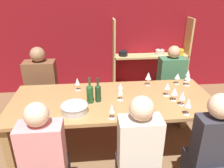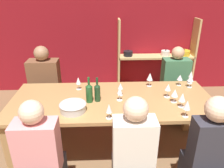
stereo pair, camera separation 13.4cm
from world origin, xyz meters
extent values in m
cube|color=maroon|center=(0.00, 3.83, 1.35)|extent=(8.80, 0.06, 2.70)
cube|color=tan|center=(0.09, 3.63, 0.73)|extent=(0.04, 0.30, 1.46)
cube|color=tan|center=(1.55, 3.63, 0.73)|extent=(0.04, 0.30, 1.46)
cube|color=tan|center=(0.82, 3.63, 0.02)|extent=(1.45, 0.30, 0.04)
cylinder|color=#E0561E|center=(0.28, 3.63, 0.11)|extent=(0.21, 0.21, 0.14)
sphere|color=black|center=(0.28, 3.63, 0.19)|extent=(0.02, 0.02, 0.02)
cylinder|color=red|center=(0.64, 3.63, 0.08)|extent=(0.21, 0.21, 0.09)
sphere|color=black|center=(0.64, 3.63, 0.14)|extent=(0.02, 0.02, 0.02)
cylinder|color=#338447|center=(1.00, 3.63, 0.10)|extent=(0.23, 0.23, 0.12)
sphere|color=black|center=(1.00, 3.63, 0.17)|extent=(0.02, 0.02, 0.02)
cylinder|color=#235BAD|center=(1.37, 3.63, 0.10)|extent=(0.17, 0.17, 0.14)
sphere|color=black|center=(1.37, 3.63, 0.18)|extent=(0.02, 0.02, 0.02)
cube|color=tan|center=(0.82, 3.63, 0.75)|extent=(1.45, 0.30, 0.04)
cylinder|color=black|center=(0.28, 3.63, 0.82)|extent=(0.18, 0.18, 0.10)
sphere|color=black|center=(0.28, 3.63, 0.88)|extent=(0.02, 0.02, 0.02)
cylinder|color=silver|center=(1.00, 3.63, 0.82)|extent=(0.17, 0.17, 0.10)
sphere|color=black|center=(1.00, 3.63, 0.88)|extent=(0.02, 0.02, 0.02)
cylinder|color=gold|center=(1.37, 3.63, 0.82)|extent=(0.23, 0.23, 0.10)
sphere|color=black|center=(1.37, 3.63, 0.88)|extent=(0.02, 0.02, 0.02)
cube|color=#AD7F4C|center=(-0.10, 1.87, 0.75)|extent=(2.42, 0.99, 0.04)
cube|color=#AD7F4C|center=(-1.23, 1.46, 0.37)|extent=(0.08, 0.08, 0.73)
cube|color=#AD7F4C|center=(1.03, 1.46, 0.37)|extent=(0.08, 0.08, 0.73)
cube|color=#AD7F4C|center=(-1.23, 2.29, 0.37)|extent=(0.08, 0.08, 0.73)
cube|color=#AD7F4C|center=(1.03, 2.29, 0.37)|extent=(0.08, 0.08, 0.73)
cylinder|color=#B7BABC|center=(-0.54, 1.62, 0.81)|extent=(0.28, 0.28, 0.08)
torus|color=#B7BABC|center=(-0.54, 1.62, 0.85)|extent=(0.29, 0.29, 0.01)
cylinder|color=#1E4C23|center=(-0.37, 1.82, 0.87)|extent=(0.08, 0.08, 0.19)
cone|color=#1E4C23|center=(-0.37, 1.82, 0.98)|extent=(0.08, 0.08, 0.04)
cylinder|color=#1E4C23|center=(-0.37, 1.82, 1.04)|extent=(0.03, 0.03, 0.08)
cylinder|color=#19381E|center=(-0.28, 1.84, 0.86)|extent=(0.07, 0.07, 0.18)
cone|color=#19381E|center=(-0.28, 1.84, 0.97)|extent=(0.07, 0.07, 0.03)
cylinder|color=#19381E|center=(-0.28, 1.84, 1.02)|extent=(0.03, 0.03, 0.08)
cylinder|color=white|center=(0.63, 1.45, 0.77)|extent=(0.06, 0.06, 0.00)
cylinder|color=white|center=(0.63, 1.45, 0.82)|extent=(0.01, 0.01, 0.09)
cone|color=white|center=(0.63, 1.45, 0.91)|extent=(0.07, 0.07, 0.10)
cylinder|color=maroon|center=(0.63, 1.45, 0.89)|extent=(0.04, 0.04, 0.04)
cylinder|color=white|center=(0.66, 1.66, 0.77)|extent=(0.07, 0.07, 0.00)
cylinder|color=white|center=(0.66, 1.66, 0.81)|extent=(0.01, 0.01, 0.07)
cone|color=white|center=(0.66, 1.66, 0.89)|extent=(0.08, 0.08, 0.10)
cylinder|color=maroon|center=(0.66, 1.66, 0.87)|extent=(0.04, 0.04, 0.04)
cylinder|color=white|center=(0.56, 1.90, 0.77)|extent=(0.07, 0.07, 0.00)
cylinder|color=white|center=(0.56, 1.90, 0.82)|extent=(0.01, 0.01, 0.09)
cone|color=white|center=(0.56, 1.90, 0.90)|extent=(0.07, 0.07, 0.08)
cylinder|color=maroon|center=(0.56, 1.90, 0.88)|extent=(0.04, 0.04, 0.03)
cylinder|color=white|center=(-0.53, 2.16, 0.77)|extent=(0.07, 0.07, 0.00)
cylinder|color=white|center=(-0.53, 2.16, 0.81)|extent=(0.01, 0.01, 0.07)
cone|color=white|center=(-0.53, 2.16, 0.90)|extent=(0.07, 0.07, 0.09)
cylinder|color=white|center=(-0.15, 1.46, 0.77)|extent=(0.06, 0.06, 0.00)
cylinder|color=white|center=(-0.15, 1.46, 0.81)|extent=(0.01, 0.01, 0.07)
cone|color=white|center=(-0.15, 1.46, 0.89)|extent=(0.06, 0.06, 0.09)
cylinder|color=white|center=(0.41, 2.23, 0.77)|extent=(0.07, 0.07, 0.00)
cylinder|color=white|center=(0.41, 2.23, 0.82)|extent=(0.01, 0.01, 0.08)
cone|color=white|center=(0.41, 2.23, 0.91)|extent=(0.08, 0.08, 0.10)
cylinder|color=maroon|center=(0.41, 2.23, 0.88)|extent=(0.04, 0.04, 0.04)
cylinder|color=white|center=(-0.02, 1.84, 0.77)|extent=(0.07, 0.07, 0.00)
cylinder|color=white|center=(-0.02, 1.84, 0.82)|extent=(0.01, 0.01, 0.09)
cone|color=white|center=(-0.02, 1.84, 0.90)|extent=(0.06, 0.06, 0.08)
cylinder|color=white|center=(0.00, 1.97, 0.77)|extent=(0.06, 0.06, 0.00)
cylinder|color=white|center=(0.00, 1.97, 0.82)|extent=(0.01, 0.01, 0.08)
cone|color=white|center=(0.00, 1.97, 0.90)|extent=(0.06, 0.06, 0.07)
cylinder|color=white|center=(0.99, 2.29, 0.77)|extent=(0.07, 0.07, 0.00)
cylinder|color=white|center=(0.99, 2.29, 0.82)|extent=(0.01, 0.01, 0.09)
cone|color=white|center=(0.99, 2.29, 0.91)|extent=(0.06, 0.06, 0.09)
cylinder|color=white|center=(0.82, 2.23, 0.77)|extent=(0.06, 0.06, 0.00)
cylinder|color=white|center=(0.82, 2.23, 0.81)|extent=(0.01, 0.01, 0.08)
cone|color=white|center=(0.82, 2.23, 0.89)|extent=(0.08, 0.08, 0.07)
cylinder|color=maroon|center=(0.82, 2.23, 0.87)|extent=(0.04, 0.04, 0.03)
cylinder|color=white|center=(0.61, 1.77, 0.77)|extent=(0.07, 0.07, 0.00)
cylinder|color=white|center=(0.61, 1.77, 0.81)|extent=(0.01, 0.01, 0.07)
cone|color=white|center=(0.61, 1.77, 0.89)|extent=(0.08, 0.08, 0.08)
cylinder|color=maroon|center=(0.61, 1.77, 0.87)|extent=(0.04, 0.04, 0.03)
cylinder|color=white|center=(0.94, 2.17, 0.77)|extent=(0.07, 0.07, 0.00)
cylinder|color=white|center=(0.94, 2.17, 0.82)|extent=(0.01, 0.01, 0.08)
cone|color=white|center=(0.94, 2.17, 0.90)|extent=(0.08, 0.08, 0.07)
cylinder|color=beige|center=(0.94, 2.17, 0.88)|extent=(0.05, 0.05, 0.03)
cube|color=silver|center=(0.05, 1.08, 0.72)|extent=(0.37, 0.20, 0.54)
sphere|color=beige|center=(0.05, 1.08, 1.10)|extent=(0.21, 0.21, 0.21)
cube|color=#2D2D38|center=(0.92, 2.71, 0.24)|extent=(0.41, 0.51, 0.47)
cube|color=#3D7551|center=(0.92, 2.71, 0.73)|extent=(0.41, 0.22, 0.52)
sphere|color=tan|center=(0.92, 2.71, 1.09)|extent=(0.19, 0.19, 0.19)
cube|color=#2D2D38|center=(0.74, 1.09, 0.72)|extent=(0.34, 0.19, 0.48)
sphere|color=beige|center=(0.74, 1.09, 1.08)|extent=(0.22, 0.22, 0.22)
cube|color=#2D2D38|center=(-1.11, 2.71, 0.24)|extent=(0.46, 0.57, 0.47)
cube|color=brown|center=(-1.11, 2.71, 0.73)|extent=(0.46, 0.25, 0.52)
sphere|color=#9E7556|center=(-1.11, 2.71, 1.10)|extent=(0.22, 0.22, 0.22)
cube|color=pink|center=(-0.78, 1.09, 0.73)|extent=(0.38, 0.21, 0.51)
sphere|color=beige|center=(-0.78, 1.09, 1.08)|extent=(0.20, 0.20, 0.20)
camera|label=1|loc=(-0.33, -0.42, 2.00)|focal=35.00mm
camera|label=2|loc=(-0.20, -0.43, 2.00)|focal=35.00mm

